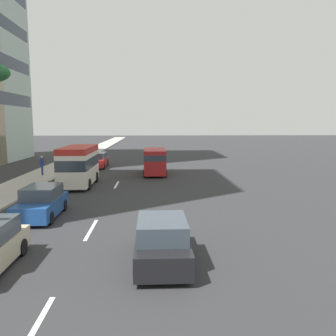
{
  "coord_description": "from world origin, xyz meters",
  "views": [
    {
      "loc": [
        -2.94,
        -2.9,
        5.04
      ],
      "look_at": [
        19.03,
        -3.9,
        2.14
      ],
      "focal_mm": 37.27,
      "sensor_mm": 36.0,
      "label": 1
    }
  ],
  "objects_px": {
    "car_lead": "(98,160)",
    "pedestrian_mid_block": "(42,164)",
    "car_fifth": "(42,203)",
    "minibus_sixth": "(79,164)",
    "van_fourth": "(155,160)",
    "car_third": "(162,241)"
  },
  "relations": [
    {
      "from": "car_lead",
      "to": "pedestrian_mid_block",
      "type": "xyz_separation_m",
      "value": [
        -6.55,
        4.21,
        0.37
      ]
    },
    {
      "from": "car_lead",
      "to": "car_fifth",
      "type": "height_order",
      "value": "car_fifth"
    },
    {
      "from": "car_fifth",
      "to": "car_lead",
      "type": "bearing_deg",
      "value": -179.65
    },
    {
      "from": "car_fifth",
      "to": "pedestrian_mid_block",
      "type": "distance_m",
      "value": 14.83
    },
    {
      "from": "pedestrian_mid_block",
      "to": "minibus_sixth",
      "type": "bearing_deg",
      "value": 64.63
    },
    {
      "from": "van_fourth",
      "to": "minibus_sixth",
      "type": "relative_size",
      "value": 0.86
    },
    {
      "from": "car_lead",
      "to": "van_fourth",
      "type": "distance_m",
      "value": 8.52
    },
    {
      "from": "car_lead",
      "to": "minibus_sixth",
      "type": "relative_size",
      "value": 0.78
    },
    {
      "from": "van_fourth",
      "to": "minibus_sixth",
      "type": "distance_m",
      "value": 8.37
    },
    {
      "from": "car_lead",
      "to": "van_fourth",
      "type": "bearing_deg",
      "value": 47.84
    },
    {
      "from": "car_third",
      "to": "pedestrian_mid_block",
      "type": "bearing_deg",
      "value": 27.3
    },
    {
      "from": "car_third",
      "to": "pedestrian_mid_block",
      "type": "xyz_separation_m",
      "value": [
        20.5,
        10.58,
        0.37
      ]
    },
    {
      "from": "minibus_sixth",
      "to": "pedestrian_mid_block",
      "type": "distance_m",
      "value": 6.62
    },
    {
      "from": "pedestrian_mid_block",
      "to": "car_fifth",
      "type": "bearing_deg",
      "value": 39.55
    },
    {
      "from": "van_fourth",
      "to": "car_fifth",
      "type": "xyz_separation_m",
      "value": [
        -15.02,
        6.17,
        -0.62
      ]
    },
    {
      "from": "car_lead",
      "to": "car_third",
      "type": "relative_size",
      "value": 1.06
    },
    {
      "from": "car_third",
      "to": "car_fifth",
      "type": "xyz_separation_m",
      "value": [
        6.33,
        6.25,
        0.0
      ]
    },
    {
      "from": "van_fourth",
      "to": "car_fifth",
      "type": "distance_m",
      "value": 16.25
    },
    {
      "from": "car_third",
      "to": "car_fifth",
      "type": "height_order",
      "value": "car_fifth"
    },
    {
      "from": "car_lead",
      "to": "car_fifth",
      "type": "bearing_deg",
      "value": 0.35
    },
    {
      "from": "minibus_sixth",
      "to": "pedestrian_mid_block",
      "type": "xyz_separation_m",
      "value": [
        4.9,
        4.42,
        -0.56
      ]
    },
    {
      "from": "car_lead",
      "to": "pedestrian_mid_block",
      "type": "relative_size",
      "value": 2.64
    }
  ]
}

